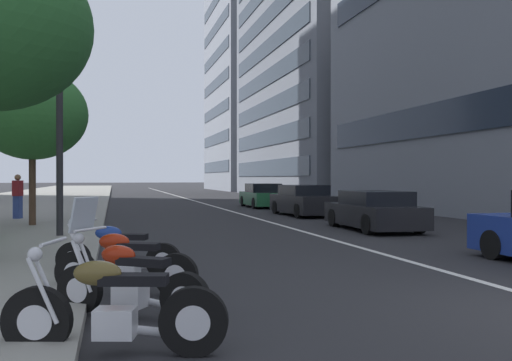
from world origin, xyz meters
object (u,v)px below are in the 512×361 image
(motorcycle_by_sign_pole, at_px, (128,283))
(car_following_behind, at_px, (263,196))
(motorcycle_far_end_row, at_px, (117,254))
(street_tree_by_lamp_post, at_px, (32,114))
(pedestrian_on_plaza, at_px, (18,196))
(car_far_down_avenue, at_px, (374,211))
(motorcycle_mid_row, at_px, (113,311))
(street_lamp_with_banners, at_px, (72,66))
(car_approaching_light, at_px, (304,201))
(motorcycle_second_in_row, at_px, (124,267))

(motorcycle_by_sign_pole, bearing_deg, car_following_behind, -74.04)
(motorcycle_far_end_row, height_order, street_tree_by_lamp_post, street_tree_by_lamp_post)
(street_tree_by_lamp_post, bearing_deg, pedestrian_on_plaza, 16.58)
(motorcycle_by_sign_pole, xyz_separation_m, pedestrian_on_plaza, (15.69, 3.71, 0.57))
(motorcycle_by_sign_pole, relative_size, car_far_down_avenue, 0.41)
(motorcycle_by_sign_pole, xyz_separation_m, car_following_behind, (23.61, -8.23, 0.21))
(street_tree_by_lamp_post, bearing_deg, car_following_behind, -44.59)
(car_far_down_avenue, relative_size, car_following_behind, 0.97)
(motorcycle_mid_row, xyz_separation_m, car_far_down_avenue, (10.82, -8.26, 0.19))
(street_lamp_with_banners, bearing_deg, motorcycle_far_end_row, -169.12)
(motorcycle_far_end_row, distance_m, pedestrian_on_plaza, 13.37)
(car_approaching_light, bearing_deg, motorcycle_mid_row, 153.15)
(pedestrian_on_plaza, bearing_deg, motorcycle_mid_row, -61.27)
(motorcycle_mid_row, xyz_separation_m, pedestrian_on_plaza, (17.05, 3.54, 0.58))
(street_lamp_with_banners, bearing_deg, motorcycle_mid_row, -173.88)
(motorcycle_mid_row, height_order, pedestrian_on_plaza, pedestrian_on_plaza)
(car_following_behind, bearing_deg, car_far_down_avenue, -179.57)
(motorcycle_by_sign_pole, distance_m, car_following_behind, 25.01)
(motorcycle_second_in_row, bearing_deg, car_far_down_avenue, -110.76)
(motorcycle_mid_row, bearing_deg, street_tree_by_lamp_post, -63.98)
(car_far_down_avenue, relative_size, street_lamp_with_banners, 0.58)
(motorcycle_second_in_row, distance_m, car_far_down_avenue, 11.46)
(car_following_behind, relative_size, pedestrian_on_plaza, 2.68)
(street_tree_by_lamp_post, bearing_deg, motorcycle_far_end_row, -164.70)
(car_approaching_light, distance_m, street_lamp_with_banners, 12.79)
(motorcycle_mid_row, relative_size, street_lamp_with_banners, 0.28)
(motorcycle_by_sign_pole, xyz_separation_m, motorcycle_second_in_row, (1.37, 0.02, -0.02))
(car_far_down_avenue, xyz_separation_m, street_tree_by_lamp_post, (3.01, 10.84, 3.20))
(motorcycle_by_sign_pole, relative_size, motorcycle_far_end_row, 0.85)
(motorcycle_second_in_row, bearing_deg, motorcycle_far_end_row, -62.10)
(motorcycle_mid_row, xyz_separation_m, car_approaching_light, (17.79, -8.32, 0.24))
(motorcycle_second_in_row, relative_size, pedestrian_on_plaza, 1.20)
(motorcycle_far_end_row, xyz_separation_m, street_lamp_with_banners, (5.96, 1.14, 4.34))
(motorcycle_mid_row, distance_m, motorcycle_by_sign_pole, 1.37)
(motorcycle_by_sign_pole, distance_m, motorcycle_second_in_row, 1.37)
(car_approaching_light, relative_size, car_following_behind, 1.00)
(motorcycle_second_in_row, bearing_deg, motorcycle_by_sign_pole, 115.06)
(motorcycle_by_sign_pole, height_order, car_far_down_avenue, motorcycle_by_sign_pole)
(motorcycle_mid_row, distance_m, street_lamp_with_banners, 11.08)
(motorcycle_far_end_row, relative_size, street_tree_by_lamp_post, 0.40)
(car_approaching_light, relative_size, street_lamp_with_banners, 0.59)
(motorcycle_mid_row, height_order, street_lamp_with_banners, street_lamp_with_banners)
(pedestrian_on_plaza, bearing_deg, car_approaching_light, 20.58)
(car_approaching_light, bearing_deg, motorcycle_by_sign_pole, 151.83)
(motorcycle_second_in_row, relative_size, car_following_behind, 0.45)
(car_far_down_avenue, xyz_separation_m, street_lamp_with_banners, (-0.68, 9.35, 4.13))
(car_far_down_avenue, distance_m, street_lamp_with_banners, 10.24)
(car_approaching_light, distance_m, street_tree_by_lamp_post, 12.02)
(motorcycle_far_end_row, xyz_separation_m, car_approaching_light, (13.60, -8.26, 0.25))
(motorcycle_by_sign_pole, bearing_deg, motorcycle_far_end_row, -52.60)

